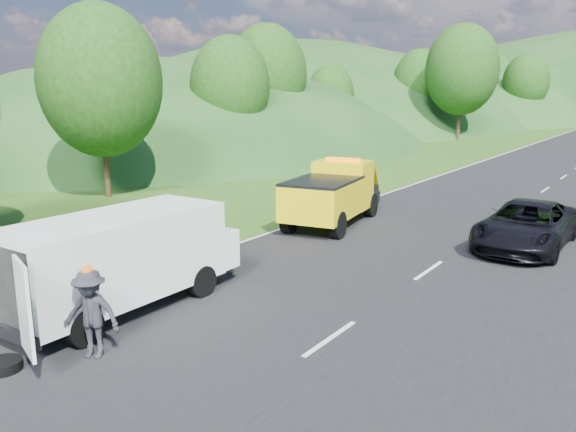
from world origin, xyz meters
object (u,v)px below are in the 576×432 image
Objects in this scene: tow_truck at (333,193)px; woman at (202,263)px; spare_tire at (4,371)px; worker at (94,357)px; passing_suv at (524,248)px; child at (230,275)px; white_van at (122,256)px; suitcase at (139,252)px.

tow_truck is 3.83× the size of woman.
worker is at bearing 55.34° from spare_tire.
spare_tire is (-0.96, -1.39, 0.00)m from worker.
passing_suv is (5.44, 14.04, 0.00)m from worker.
tow_truck is 7.79m from child.
white_van reaches higher than child.
woman is 0.91× the size of worker.
passing_suv is (6.40, 15.43, 0.00)m from spare_tire.
child is at bearing 91.63° from spare_tire.
white_van is (0.42, -11.21, 0.09)m from tow_truck.
worker is at bearing -67.74° from child.
suitcase is (-2.93, 2.97, -1.09)m from white_van.
worker is at bearing -110.81° from passing_suv.
suitcase reaches higher than child.
suitcase is 7.43m from spare_tire.
white_van is 11.23× the size of suitcase.
tow_truck reaches higher than spare_tire.
woman reaches higher than suitcase.
worker is 6.85m from suitcase.
white_van is 7.11× the size of child.
passing_suv reaches higher than spare_tire.
tow_truck is at bearing 72.14° from worker.
worker is at bearing -48.41° from suitcase.
worker reaches higher than spare_tire.
tow_truck reaches higher than woman.
tow_truck is 6.67× the size of child.
passing_suv is at bearing 42.31° from worker.
passing_suv is at bearing -4.41° from tow_truck.
suitcase is at bearing -159.02° from child.
worker is 3.04× the size of suitcase.
child is (0.87, -7.63, -1.31)m from tow_truck.
white_van is 3.69× the size of worker.
suitcase is at bearing 134.19° from white_van.
white_van is 1.19× the size of passing_suv.
spare_tire is at bearing -95.53° from tow_truck.
passing_suv is at bearing 41.80° from suitcase.
child reaches higher than spare_tire.
suitcase is at bearing 105.08° from worker.
white_van reaches higher than passing_suv.
woman is at bearing 87.25° from worker.
suitcase is (-3.38, -0.61, 0.31)m from child.
spare_tire is at bearing -153.10° from woman.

